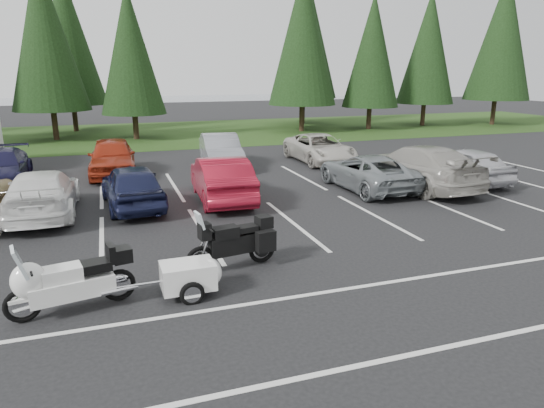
{
  "coord_description": "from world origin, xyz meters",
  "views": [
    {
      "loc": [
        -1.81,
        -11.73,
        4.37
      ],
      "look_at": [
        2.0,
        -0.5,
        1.11
      ],
      "focal_mm": 32.0,
      "sensor_mm": 36.0,
      "label": 1
    }
  ],
  "objects": [
    {
      "name": "car_far_4",
      "position": [
        8.03,
        9.97,
        0.68
      ],
      "size": [
        2.32,
        4.94,
        1.37
      ],
      "primitive_type": "imported",
      "rotation": [
        0.0,
        0.0,
        0.01
      ],
      "color": "beige",
      "rests_on": "ground"
    },
    {
      "name": "conifer_8",
      "position": [
        23.0,
        22.6,
        6.17
      ],
      "size": [
        4.53,
        4.53,
        10.56
      ],
      "color": "#332316",
      "rests_on": "ground"
    },
    {
      "name": "grass_strip",
      "position": [
        0.0,
        24.0,
        0.01
      ],
      "size": [
        80.0,
        16.0,
        0.01
      ],
      "primitive_type": "cube",
      "color": "#1E3B13",
      "rests_on": "ground"
    },
    {
      "name": "car_near_7",
      "position": [
        9.39,
        3.81,
        0.82
      ],
      "size": [
        2.79,
        5.86,
        1.65
      ],
      "primitive_type": "imported",
      "rotation": [
        0.0,
        0.0,
        3.23
      ],
      "color": "#9F9B92",
      "rests_on": "ground"
    },
    {
      "name": "car_near_5",
      "position": [
        1.79,
        4.37,
        0.77
      ],
      "size": [
        1.88,
        4.77,
        1.54
      ],
      "primitive_type": "imported",
      "rotation": [
        0.0,
        0.0,
        3.09
      ],
      "color": "maroon",
      "rests_on": "ground"
    },
    {
      "name": "conifer_back_b",
      "position": [
        -4.0,
        27.5,
        6.77
      ],
      "size": [
        4.97,
        4.97,
        11.58
      ],
      "color": "#332316",
      "rests_on": "ground"
    },
    {
      "name": "conifer_5",
      "position": [
        0.0,
        21.6,
        5.63
      ],
      "size": [
        4.14,
        4.14,
        9.63
      ],
      "color": "#332316",
      "rests_on": "ground"
    },
    {
      "name": "car_near_8",
      "position": [
        11.81,
        4.02,
        0.71
      ],
      "size": [
        1.71,
        4.2,
        1.43
      ],
      "primitive_type": "imported",
      "rotation": [
        0.0,
        0.0,
        3.15
      ],
      "color": "#BABABF",
      "rests_on": "ground"
    },
    {
      "name": "car_near_6",
      "position": [
        7.41,
        4.22,
        0.66
      ],
      "size": [
        2.31,
        4.82,
        1.33
      ],
      "primitive_type": "imported",
      "rotation": [
        0.0,
        0.0,
        3.16
      ],
      "color": "gray",
      "rests_on": "ground"
    },
    {
      "name": "car_far_1",
      "position": [
        -5.93,
        9.56,
        0.68
      ],
      "size": [
        1.95,
        4.71,
        1.36
      ],
      "primitive_type": "imported",
      "rotation": [
        0.0,
        0.0,
        0.01
      ],
      "color": "#171637",
      "rests_on": "ground"
    },
    {
      "name": "conifer_7",
      "position": [
        17.5,
        21.8,
        5.81
      ],
      "size": [
        4.27,
        4.27,
        9.94
      ],
      "color": "#332316",
      "rests_on": "ground"
    },
    {
      "name": "conifer_6",
      "position": [
        12.0,
        22.1,
        6.71
      ],
      "size": [
        4.93,
        4.93,
        11.48
      ],
      "color": "#332316",
      "rests_on": "ground"
    },
    {
      "name": "car_near_4",
      "position": [
        -1.19,
        4.41,
        0.73
      ],
      "size": [
        2.08,
        4.42,
        1.46
      ],
      "primitive_type": "imported",
      "rotation": [
        0.0,
        0.0,
        3.23
      ],
      "color": "#171B3A",
      "rests_on": "ground"
    },
    {
      "name": "car_far_3",
      "position": [
        3.13,
        10.27,
        0.76
      ],
      "size": [
        2.04,
        4.76,
        1.53
      ],
      "primitive_type": "imported",
      "rotation": [
        0.0,
        0.0,
        -0.09
      ],
      "color": "gray",
      "rests_on": "ground"
    },
    {
      "name": "conifer_back_c",
      "position": [
        14.0,
        26.8,
        7.49
      ],
      "size": [
        5.5,
        5.5,
        12.81
      ],
      "color": "#332316",
      "rests_on": "ground"
    },
    {
      "name": "lake_water",
      "position": [
        4.0,
        55.0,
        0.0
      ],
      "size": [
        70.0,
        50.0,
        0.02
      ],
      "primitive_type": "cube",
      "color": "slate",
      "rests_on": "ground"
    },
    {
      "name": "conifer_4",
      "position": [
        -5.0,
        22.9,
        6.53
      ],
      "size": [
        4.8,
        4.8,
        11.17
      ],
      "color": "#332316",
      "rests_on": "ground"
    },
    {
      "name": "cargo_trailer",
      "position": [
        -0.53,
        -2.72,
        0.35
      ],
      "size": [
        1.55,
        0.89,
        0.71
      ],
      "primitive_type": null,
      "rotation": [
        0.0,
        0.0,
        0.02
      ],
      "color": "white",
      "rests_on": "ground"
    },
    {
      "name": "touring_motorcycle",
      "position": [
        -2.68,
        -2.69,
        0.72
      ],
      "size": [
        2.7,
        1.31,
        1.43
      ],
      "primitive_type": null,
      "rotation": [
        0.0,
        0.0,
        0.21
      ],
      "color": "white",
      "rests_on": "ground"
    },
    {
      "name": "car_far_2",
      "position": [
        -1.7,
        10.01,
        0.8
      ],
      "size": [
        2.03,
        4.74,
        1.59
      ],
      "primitive_type": "imported",
      "rotation": [
        0.0,
        0.0,
        -0.03
      ],
      "color": "#9C2913",
      "rests_on": "ground"
    },
    {
      "name": "conifer_9",
      "position": [
        29.0,
        21.3,
        7.07
      ],
      "size": [
        5.19,
        5.19,
        12.1
      ],
      "color": "#332316",
      "rests_on": "ground"
    },
    {
      "name": "stall_markings",
      "position": [
        0.0,
        2.0,
        0.0
      ],
      "size": [
        32.0,
        16.0,
        0.01
      ],
      "primitive_type": "cube",
      "color": "silver",
      "rests_on": "ground"
    },
    {
      "name": "car_near_3",
      "position": [
        -3.89,
        4.34,
        0.71
      ],
      "size": [
        2.01,
        4.91,
        1.42
      ],
      "primitive_type": "imported",
      "rotation": [
        0.0,
        0.0,
        3.14
      ],
      "color": "white",
      "rests_on": "ground"
    },
    {
      "name": "ground",
      "position": [
        0.0,
        0.0,
        0.0
      ],
      "size": [
        120.0,
        120.0,
        0.0
      ],
      "primitive_type": "plane",
      "color": "black",
      "rests_on": "ground"
    },
    {
      "name": "adventure_motorcycle",
      "position": [
        0.64,
        -1.67,
        0.74
      ],
      "size": [
        2.54,
        1.24,
        1.48
      ],
      "primitive_type": null,
      "rotation": [
        0.0,
        0.0,
        0.17
      ],
      "color": "black",
      "rests_on": "ground"
    }
  ]
}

